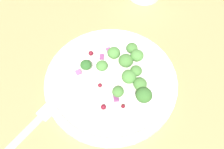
# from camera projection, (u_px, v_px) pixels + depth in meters

# --- Properties ---
(ground_plane) EXTENTS (1.80, 1.80, 0.02)m
(ground_plane) POSITION_uv_depth(u_px,v_px,m) (123.00, 91.00, 0.52)
(ground_plane) COLOR tan
(plate) EXTENTS (0.24, 0.24, 0.02)m
(plate) POSITION_uv_depth(u_px,v_px,m) (112.00, 80.00, 0.51)
(plate) COLOR white
(plate) RESTS_ON ground_plane
(dressing_pool) EXTENTS (0.14, 0.14, 0.00)m
(dressing_pool) POSITION_uv_depth(u_px,v_px,m) (112.00, 78.00, 0.51)
(dressing_pool) COLOR white
(dressing_pool) RESTS_ON plate
(broccoli_floret_0) EXTENTS (0.02, 0.02, 0.02)m
(broccoli_floret_0) POSITION_uv_depth(u_px,v_px,m) (140.00, 84.00, 0.49)
(broccoli_floret_0) COLOR #ADD18E
(broccoli_floret_0) RESTS_ON plate
(broccoli_floret_1) EXTENTS (0.02, 0.02, 0.02)m
(broccoli_floret_1) POSITION_uv_depth(u_px,v_px,m) (132.00, 48.00, 0.53)
(broccoli_floret_1) COLOR #8EB77A
(broccoli_floret_1) RESTS_ON plate
(broccoli_floret_2) EXTENTS (0.02, 0.02, 0.02)m
(broccoli_floret_2) POSITION_uv_depth(u_px,v_px,m) (136.00, 71.00, 0.50)
(broccoli_floret_2) COLOR #8EB77A
(broccoli_floret_2) RESTS_ON plate
(broccoli_floret_3) EXTENTS (0.02, 0.02, 0.02)m
(broccoli_floret_3) POSITION_uv_depth(u_px,v_px,m) (116.00, 91.00, 0.48)
(broccoli_floret_3) COLOR #ADD18E
(broccoli_floret_3) RESTS_ON plate
(broccoli_floret_4) EXTENTS (0.02, 0.02, 0.02)m
(broccoli_floret_4) POSITION_uv_depth(u_px,v_px,m) (139.00, 56.00, 0.51)
(broccoli_floret_4) COLOR #9EC684
(broccoli_floret_4) RESTS_ON plate
(broccoli_floret_5) EXTENTS (0.02, 0.02, 0.02)m
(broccoli_floret_5) POSITION_uv_depth(u_px,v_px,m) (114.00, 53.00, 0.52)
(broccoli_floret_5) COLOR #8EB77A
(broccoli_floret_5) RESTS_ON plate
(broccoli_floret_6) EXTENTS (0.02, 0.02, 0.02)m
(broccoli_floret_6) POSITION_uv_depth(u_px,v_px,m) (102.00, 66.00, 0.51)
(broccoli_floret_6) COLOR #ADD18E
(broccoli_floret_6) RESTS_ON plate
(broccoli_floret_7) EXTENTS (0.03, 0.03, 0.03)m
(broccoli_floret_7) POSITION_uv_depth(u_px,v_px,m) (144.00, 95.00, 0.47)
(broccoli_floret_7) COLOR #8EB77A
(broccoli_floret_7) RESTS_ON plate
(broccoli_floret_8) EXTENTS (0.02, 0.02, 0.02)m
(broccoli_floret_8) POSITION_uv_depth(u_px,v_px,m) (87.00, 63.00, 0.51)
(broccoli_floret_8) COLOR #9EC684
(broccoli_floret_8) RESTS_ON plate
(broccoli_floret_9) EXTENTS (0.03, 0.03, 0.03)m
(broccoli_floret_9) POSITION_uv_depth(u_px,v_px,m) (126.00, 61.00, 0.51)
(broccoli_floret_9) COLOR #ADD18E
(broccoli_floret_9) RESTS_ON plate
(broccoli_floret_10) EXTENTS (0.03, 0.03, 0.03)m
(broccoli_floret_10) POSITION_uv_depth(u_px,v_px,m) (129.00, 77.00, 0.49)
(broccoli_floret_10) COLOR #ADD18E
(broccoli_floret_10) RESTS_ON plate
(cranberry_0) EXTENTS (0.01, 0.01, 0.01)m
(cranberry_0) POSITION_uv_depth(u_px,v_px,m) (91.00, 53.00, 0.53)
(cranberry_0) COLOR maroon
(cranberry_0) RESTS_ON plate
(cranberry_1) EXTENTS (0.01, 0.01, 0.01)m
(cranberry_1) POSITION_uv_depth(u_px,v_px,m) (123.00, 106.00, 0.48)
(cranberry_1) COLOR maroon
(cranberry_1) RESTS_ON plate
(cranberry_2) EXTENTS (0.01, 0.01, 0.01)m
(cranberry_2) POSITION_uv_depth(u_px,v_px,m) (103.00, 107.00, 0.48)
(cranberry_2) COLOR maroon
(cranberry_2) RESTS_ON plate
(cranberry_3) EXTENTS (0.01, 0.01, 0.01)m
(cranberry_3) POSITION_uv_depth(u_px,v_px,m) (100.00, 85.00, 0.50)
(cranberry_3) COLOR maroon
(cranberry_3) RESTS_ON plate
(onion_bit_0) EXTENTS (0.01, 0.02, 0.00)m
(onion_bit_0) POSITION_uv_depth(u_px,v_px,m) (116.00, 98.00, 0.49)
(onion_bit_0) COLOR #843D75
(onion_bit_0) RESTS_ON plate
(onion_bit_1) EXTENTS (0.01, 0.01, 0.00)m
(onion_bit_1) POSITION_uv_depth(u_px,v_px,m) (126.00, 60.00, 0.53)
(onion_bit_1) COLOR #A35B93
(onion_bit_1) RESTS_ON plate
(onion_bit_2) EXTENTS (0.01, 0.01, 0.01)m
(onion_bit_2) POSITION_uv_depth(u_px,v_px,m) (78.00, 72.00, 0.51)
(onion_bit_2) COLOR #A35B93
(onion_bit_2) RESTS_ON plate
(onion_bit_3) EXTENTS (0.01, 0.01, 0.00)m
(onion_bit_3) POSITION_uv_depth(u_px,v_px,m) (102.00, 57.00, 0.53)
(onion_bit_3) COLOR #843D75
(onion_bit_3) RESTS_ON plate
(onion_bit_4) EXTENTS (0.01, 0.01, 0.00)m
(onion_bit_4) POSITION_uv_depth(u_px,v_px,m) (109.00, 50.00, 0.54)
(onion_bit_4) COLOR #934C84
(onion_bit_4) RESTS_ON plate
(fork) EXTENTS (0.06, 0.19, 0.01)m
(fork) POSITION_uv_depth(u_px,v_px,m) (21.00, 137.00, 0.46)
(fork) COLOR silver
(fork) RESTS_ON ground_plane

